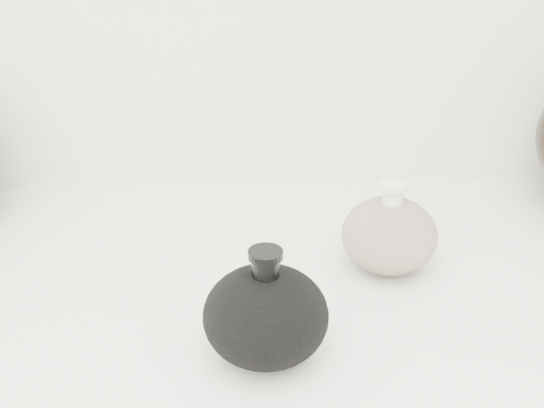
{
  "coord_description": "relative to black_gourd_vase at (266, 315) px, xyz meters",
  "views": [
    {
      "loc": [
        -0.05,
        0.18,
        1.39
      ],
      "look_at": [
        -0.01,
        0.92,
        1.01
      ],
      "focal_mm": 50.0,
      "sensor_mm": 36.0,
      "label": 1
    }
  ],
  "objects": [
    {
      "name": "black_gourd_vase",
      "position": [
        0.0,
        0.0,
        0.0
      ],
      "size": [
        0.14,
        0.14,
        0.12
      ],
      "color": "black",
      "rests_on": "display_counter"
    },
    {
      "name": "cream_gourd_vase",
      "position": [
        0.16,
        0.16,
        -0.0
      ],
      "size": [
        0.14,
        0.14,
        0.11
      ],
      "color": "beige",
      "rests_on": "display_counter"
    }
  ]
}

